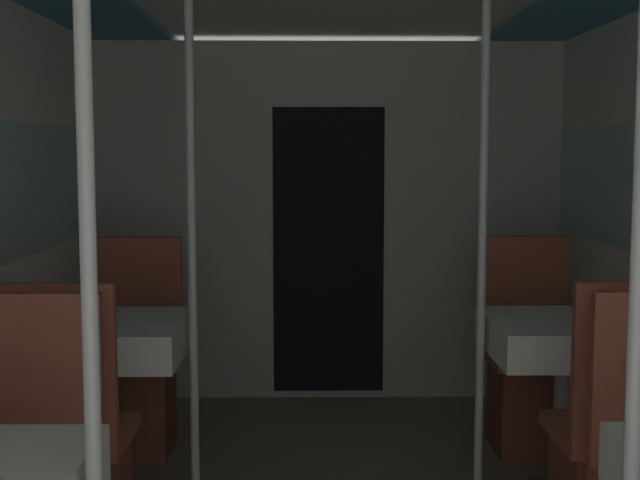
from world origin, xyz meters
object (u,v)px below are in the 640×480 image
at_px(chair_left_near_1, 68,478).
at_px(chair_left_far_1, 134,388).
at_px(dining_table_left_1, 105,349).
at_px(dining_table_right_1, 568,347).
at_px(support_pole_left_0, 91,345).
at_px(support_pole_right_1, 482,252).
at_px(chair_right_far_1, 531,386).
at_px(support_pole_left_1, 192,253).
at_px(chair_right_near_1, 615,475).
at_px(support_pole_right_0, 636,343).

xyz_separation_m(chair_left_near_1, chair_left_far_1, (0.00, 1.19, 0.00)).
xyz_separation_m(dining_table_left_1, dining_table_right_1, (1.92, 0.00, 0.00)).
xyz_separation_m(support_pole_left_0, support_pole_right_1, (1.19, 1.71, 0.00)).
xyz_separation_m(dining_table_right_1, chair_right_far_1, (0.00, 0.59, -0.32)).
bearing_deg(support_pole_right_1, support_pole_left_1, 180.00).
height_order(dining_table_left_1, support_pole_right_1, support_pole_right_1).
relative_size(chair_right_near_1, support_pole_right_1, 0.50).
distance_m(support_pole_left_0, support_pole_right_0, 1.19).
bearing_deg(support_pole_left_0, dining_table_left_1, 102.07).
xyz_separation_m(support_pole_left_0, dining_table_left_1, (-0.37, 1.71, -0.40)).
distance_m(support_pole_left_0, chair_right_far_1, 2.87).
bearing_deg(chair_right_far_1, chair_left_far_1, 0.00).
xyz_separation_m(chair_left_near_1, chair_right_far_1, (1.92, 1.19, 0.00)).
bearing_deg(chair_right_far_1, dining_table_right_1, 90.00).
relative_size(chair_left_near_1, chair_right_far_1, 1.00).
height_order(dining_table_left_1, dining_table_right_1, same).
bearing_deg(dining_table_left_1, chair_right_far_1, 17.17).
height_order(support_pole_left_1, chair_right_near_1, support_pole_left_1).
bearing_deg(support_pole_left_0, chair_left_far_1, 99.03).
bearing_deg(chair_left_near_1, chair_left_far_1, 90.00).
height_order(support_pole_left_0, chair_left_near_1, support_pole_left_0).
bearing_deg(support_pole_right_1, chair_right_far_1, 58.28).
bearing_deg(support_pole_left_1, chair_right_far_1, 20.90).
bearing_deg(chair_left_far_1, chair_right_far_1, -180.00).
height_order(support_pole_right_0, chair_right_far_1, support_pole_right_0).
distance_m(chair_left_near_1, chair_left_far_1, 1.19).
bearing_deg(dining_table_right_1, support_pole_right_1, 180.00).
bearing_deg(dining_table_right_1, chair_right_far_1, 90.00).
xyz_separation_m(chair_left_near_1, support_pole_right_1, (1.55, 0.59, 0.72)).
distance_m(chair_left_far_1, support_pole_right_1, 1.81).
relative_size(chair_left_far_1, chair_right_far_1, 1.00).
height_order(chair_left_far_1, support_pole_left_1, support_pole_left_1).
distance_m(support_pole_left_0, dining_table_right_1, 2.35).
distance_m(support_pole_left_0, chair_right_near_1, 2.05).
bearing_deg(support_pole_left_0, support_pole_right_1, 55.30).
bearing_deg(dining_table_right_1, support_pole_left_0, -132.18).
relative_size(support_pole_right_0, support_pole_right_1, 1.00).
bearing_deg(chair_left_far_1, support_pole_right_1, 159.10).
distance_m(support_pole_right_0, support_pole_right_1, 1.71).
relative_size(support_pole_left_0, chair_left_near_1, 2.02).
xyz_separation_m(dining_table_left_1, chair_left_far_1, (-0.00, 0.59, -0.32)).
height_order(chair_right_near_1, chair_right_far_1, same).
distance_m(chair_left_far_1, chair_right_near_1, 2.25).
relative_size(chair_left_far_1, support_pole_left_1, 0.50).
bearing_deg(chair_left_far_1, support_pole_left_0, 99.03).
xyz_separation_m(support_pole_right_0, support_pole_right_1, (0.00, 1.71, 0.00)).
bearing_deg(support_pole_right_1, dining_table_left_1, 180.00).
height_order(support_pole_left_0, support_pole_left_1, same).
bearing_deg(chair_right_far_1, support_pole_right_0, 80.97).
bearing_deg(dining_table_left_1, dining_table_right_1, 0.00).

